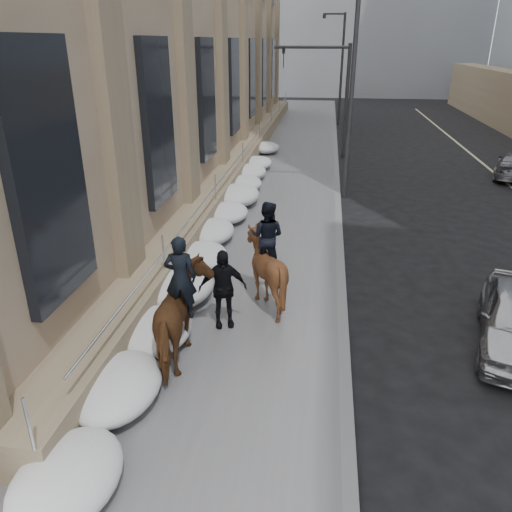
# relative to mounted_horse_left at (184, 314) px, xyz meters

# --- Properties ---
(ground) EXTENTS (140.00, 140.00, 0.00)m
(ground) POSITION_rel_mounted_horse_left_xyz_m (0.61, -1.51, -1.15)
(ground) COLOR black
(ground) RESTS_ON ground
(sidewalk) EXTENTS (5.00, 80.00, 0.12)m
(sidewalk) POSITION_rel_mounted_horse_left_xyz_m (0.61, 8.49, -1.09)
(sidewalk) COLOR #57575A
(sidewalk) RESTS_ON ground
(curb) EXTENTS (0.24, 80.00, 0.12)m
(curb) POSITION_rel_mounted_horse_left_xyz_m (3.23, 8.49, -1.09)
(curb) COLOR slate
(curb) RESTS_ON ground
(bg_building_far) EXTENTS (24.00, 12.00, 20.00)m
(bg_building_far) POSITION_rel_mounted_horse_left_xyz_m (-5.39, 70.49, 8.85)
(bg_building_far) COLOR gray
(bg_building_far) RESTS_ON ground
(streetlight_mid) EXTENTS (1.71, 0.24, 8.00)m
(streetlight_mid) POSITION_rel_mounted_horse_left_xyz_m (3.35, 12.49, 3.43)
(streetlight_mid) COLOR #2D2D30
(streetlight_mid) RESTS_ON ground
(streetlight_far) EXTENTS (1.71, 0.24, 8.00)m
(streetlight_far) POSITION_rel_mounted_horse_left_xyz_m (3.35, 32.49, 3.43)
(streetlight_far) COLOR #2D2D30
(streetlight_far) RESTS_ON ground
(traffic_signal) EXTENTS (4.10, 0.22, 6.00)m
(traffic_signal) POSITION_rel_mounted_horse_left_xyz_m (2.69, 20.49, 2.85)
(traffic_signal) COLOR #2D2D30
(traffic_signal) RESTS_ON ground
(snow_bank) EXTENTS (1.70, 18.10, 0.76)m
(snow_bank) POSITION_rel_mounted_horse_left_xyz_m (-0.81, 6.59, -0.68)
(snow_bank) COLOR white
(snow_bank) RESTS_ON sidewalk
(mounted_horse_left) EXTENTS (1.28, 2.37, 2.62)m
(mounted_horse_left) POSITION_rel_mounted_horse_left_xyz_m (0.00, 0.00, 0.00)
(mounted_horse_left) COLOR #472915
(mounted_horse_left) RESTS_ON sidewalk
(mounted_horse_right) EXTENTS (1.78, 1.93, 2.59)m
(mounted_horse_right) POSITION_rel_mounted_horse_left_xyz_m (1.32, 2.54, 0.03)
(mounted_horse_right) COLOR #412412
(mounted_horse_right) RESTS_ON sidewalk
(pedestrian) EXTENTS (1.17, 0.77, 1.85)m
(pedestrian) POSITION_rel_mounted_horse_left_xyz_m (0.50, 1.39, -0.10)
(pedestrian) COLOR black
(pedestrian) RESTS_ON sidewalk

